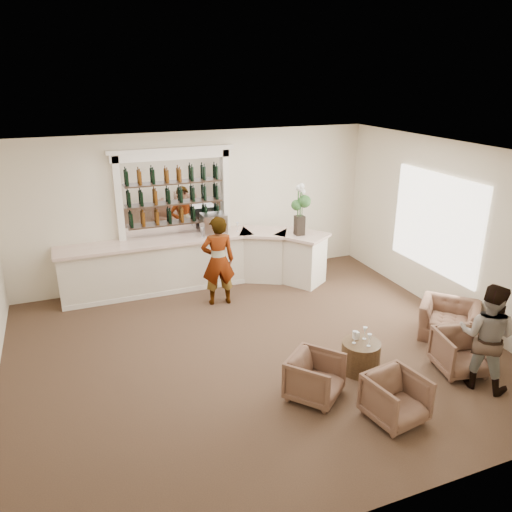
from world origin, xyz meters
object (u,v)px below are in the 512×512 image
Objects in this scene: guest at (487,336)px; armchair_center at (396,398)px; cocktail_table at (360,357)px; armchair_right at (461,352)px; flower_vase at (300,206)px; sommelier at (218,261)px; bar_counter at (198,262)px; armchair_left at (315,377)px; armchair_far at (449,320)px; espresso_machine at (214,224)px.

guest is 2.26× the size of armchair_center.
cocktail_table is 0.81× the size of armchair_right.
flower_vase reaches higher than guest.
sommelier is at bearing -170.87° from flower_vase.
sommelier is 1.64× the size of flower_vase.
bar_counter is 9.45× the size of cocktail_table.
armchair_left is 0.97× the size of armchair_right.
guest is 2.26× the size of armchair_left.
armchair_far is (3.06, 0.72, -0.02)m from armchair_left.
armchair_center is at bearing -87.25° from armchair_left.
cocktail_table is 0.33× the size of sommelier.
armchair_far is at bearing 10.29° from cocktail_table.
bar_counter is 2.52m from flower_vase.
cocktail_table is 1.57m from armchair_right.
sommelier is 1.15m from espresso_machine.
armchair_center reaches higher than armchair_far.
armchair_center is at bearing -100.38° from cocktail_table.
bar_counter is 5.19m from armchair_far.
armchair_right is at bearing -58.11° from bar_counter.
armchair_center is (-1.68, -0.19, -0.49)m from guest.
armchair_left is 3.15m from armchair_far.
bar_counter reaches higher than armchair_center.
espresso_machine is at bearing 129.79° from armchair_right.
bar_counter is 7.61× the size of armchair_right.
bar_counter is 11.15× the size of espresso_machine.
armchair_center is at bearing -76.49° from bar_counter.
cocktail_table is 3.51m from sommelier.
armchair_far is at bearing -65.15° from flower_vase.
cocktail_table is 1.06m from armchair_left.
bar_counter is at bearing -72.48° from sommelier.
sommelier is 4.44m from armchair_far.
guest is 1.58m from armchair_far.
flower_vase reaches higher than armchair_left.
armchair_center is 0.97× the size of armchair_right.
armchair_left is (-0.99, -0.35, 0.08)m from cocktail_table.
guest reaches higher than armchair_left.
cocktail_table is 1.21m from armchair_center.
espresso_machine is at bearing -95.88° from sommelier.
armchair_right reaches higher than armchair_center.
guest reaches higher than espresso_machine.
guest is at bearing -54.80° from armchair_left.
guest is 2.59m from armchair_left.
armchair_far is (0.62, 0.97, -0.02)m from armchair_right.
armchair_right is 1.15m from armchair_far.
espresso_machine is at bearing 11.66° from bar_counter.
guest reaches higher than armchair_center.
guest is at bearing -75.69° from armchair_right.
bar_counter is at bearing 94.24° from armchair_center.
guest is at bearing -60.00° from bar_counter.
flower_vase is (0.62, 3.50, 1.52)m from cocktail_table.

